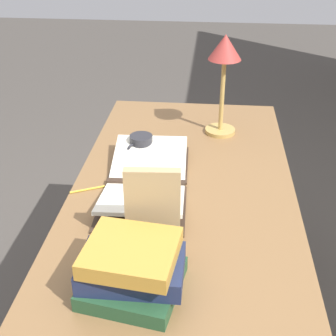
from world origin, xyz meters
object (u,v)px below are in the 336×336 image
Objects in this scene: book_standing_upright at (153,211)px; coffee_mug at (141,145)px; reading_lamp at (224,61)px; pencil at (96,188)px; open_book at (146,181)px; book_stack_tall at (132,269)px.

book_standing_upright is 0.57m from coffee_mug.
pencil is at bearing -40.71° from reading_lamp.
open_book is 2.15× the size of book_stack_tall.
book_stack_tall is (0.49, 0.03, 0.05)m from open_book.
reading_lamp is 0.71m from pencil.
book_standing_upright is at bearing 169.25° from book_stack_tall.
book_standing_upright is at bearing 9.26° from open_book.
pencil is (0.26, -0.12, -0.04)m from coffee_mug.
book_standing_upright reaches higher than coffee_mug.
coffee_mug is (-0.71, -0.08, -0.03)m from book_stack_tall.
book_stack_tall is at bearing -13.02° from reading_lamp.
book_standing_upright is 0.39m from pencil.
reading_lamp is (-0.78, 0.19, 0.18)m from book_standing_upright.
open_book is at bearing 12.62° from coffee_mug.
open_book is at bearing -175.99° from book_stack_tall.
open_book is 5.57× the size of coffee_mug.
book_stack_tall reaches higher than coffee_mug.
coffee_mug is 0.28m from pencil.
open_book is at bearing -29.26° from reading_lamp.
book_standing_upright reaches higher than open_book.
reading_lamp is 2.49× the size of pencil.
pencil is at bearing -145.32° from book_standing_upright.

